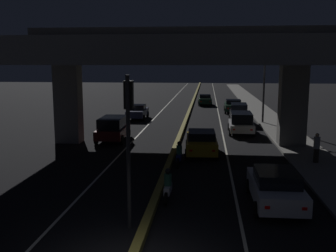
% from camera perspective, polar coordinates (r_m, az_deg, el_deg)
% --- Properties ---
extents(lane_line_left_inner, '(0.12, 126.00, 0.00)m').
position_cam_1_polar(lane_line_left_inner, '(45.62, -1.14, 2.02)').
color(lane_line_left_inner, beige).
rests_on(lane_line_left_inner, ground_plane).
extents(lane_line_right_inner, '(0.12, 126.00, 0.00)m').
position_cam_1_polar(lane_line_right_inner, '(45.31, 7.32, 1.90)').
color(lane_line_right_inner, beige).
rests_on(lane_line_right_inner, ground_plane).
extents(median_divider, '(0.32, 126.00, 0.27)m').
position_cam_1_polar(median_divider, '(45.33, 3.08, 2.13)').
color(median_divider, olive).
rests_on(median_divider, ground_plane).
extents(sidewalk_right, '(2.91, 126.00, 0.14)m').
position_cam_1_polar(sidewalk_right, '(38.85, 14.92, 0.54)').
color(sidewalk_right, gray).
rests_on(sidewalk_right, ground_plane).
extents(elevated_overpass, '(20.97, 12.36, 8.11)m').
position_cam_1_polar(elevated_overpass, '(27.25, 1.39, 10.26)').
color(elevated_overpass, gray).
rests_on(elevated_overpass, ground_plane).
extents(traffic_light_left_of_median, '(0.30, 0.49, 5.34)m').
position_cam_1_polar(traffic_light_left_of_median, '(13.36, -5.73, 0.06)').
color(traffic_light_left_of_median, black).
rests_on(traffic_light_left_of_median, ground_plane).
extents(street_lamp, '(2.36, 0.32, 7.38)m').
position_cam_1_polar(street_lamp, '(37.74, 13.28, 6.98)').
color(street_lamp, '#2D2D30').
rests_on(street_lamp, ground_plane).
extents(car_white_lead, '(2.02, 4.34, 1.51)m').
position_cam_1_polar(car_white_lead, '(16.61, 15.33, -8.52)').
color(car_white_lead, silver).
rests_on(car_white_lead, ground_plane).
extents(car_taxi_yellow_second, '(2.15, 4.47, 1.52)m').
position_cam_1_polar(car_taxi_yellow_second, '(24.77, 4.87, -2.32)').
color(car_taxi_yellow_second, gold).
rests_on(car_taxi_yellow_second, ground_plane).
extents(car_white_third, '(2.10, 4.13, 1.69)m').
position_cam_1_polar(car_white_third, '(32.62, 10.56, 0.54)').
color(car_white_third, silver).
rests_on(car_white_third, ground_plane).
extents(car_black_fourth, '(1.98, 4.04, 1.84)m').
position_cam_1_polar(car_black_fourth, '(38.05, 10.22, 1.89)').
color(car_black_fourth, black).
rests_on(car_black_fourth, ground_plane).
extents(car_dark_green_fifth, '(2.10, 4.67, 1.48)m').
position_cam_1_polar(car_dark_green_fifth, '(46.09, 9.43, 2.92)').
color(car_dark_green_fifth, black).
rests_on(car_dark_green_fifth, ground_plane).
extents(car_dark_green_sixth, '(1.97, 4.00, 1.44)m').
position_cam_1_polar(car_dark_green_sixth, '(53.34, 5.38, 3.82)').
color(car_dark_green_sixth, black).
rests_on(car_dark_green_sixth, ground_plane).
extents(car_dark_red_lead_oncoming, '(2.13, 4.32, 1.77)m').
position_cam_1_polar(car_dark_red_lead_oncoming, '(29.22, -8.01, -0.29)').
color(car_dark_red_lead_oncoming, '#591414').
rests_on(car_dark_red_lead_oncoming, ground_plane).
extents(car_dark_blue_second_oncoming, '(1.88, 4.11, 1.47)m').
position_cam_1_polar(car_dark_blue_second_oncoming, '(40.16, -4.44, 2.08)').
color(car_dark_blue_second_oncoming, '#141938').
rests_on(car_dark_blue_second_oncoming, ground_plane).
extents(motorcycle_white_filtering_near, '(0.33, 1.82, 1.39)m').
position_cam_1_polar(motorcycle_white_filtering_near, '(16.63, -0.02, -8.81)').
color(motorcycle_white_filtering_near, black).
rests_on(motorcycle_white_filtering_near, ground_plane).
extents(motorcycle_blue_filtering_mid, '(0.33, 1.87, 1.40)m').
position_cam_1_polar(motorcycle_blue_filtering_mid, '(22.03, 1.63, -4.28)').
color(motorcycle_blue_filtering_mid, black).
rests_on(motorcycle_blue_filtering_mid, ground_plane).
extents(pedestrian_on_sidewalk, '(0.35, 0.35, 1.68)m').
position_cam_1_polar(pedestrian_on_sidewalk, '(23.67, 20.76, -2.97)').
color(pedestrian_on_sidewalk, '#2D261E').
rests_on(pedestrian_on_sidewalk, sidewalk_right).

